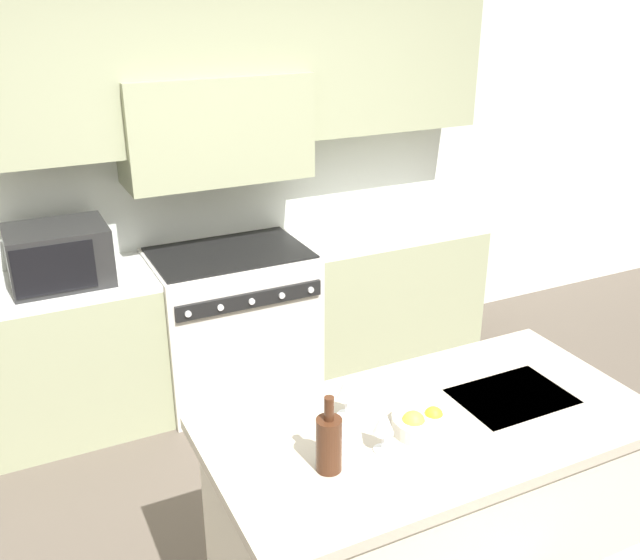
{
  "coord_description": "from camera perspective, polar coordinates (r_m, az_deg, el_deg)",
  "views": [
    {
      "loc": [
        -1.26,
        -1.93,
        2.44
      ],
      "look_at": [
        0.05,
        0.74,
        1.18
      ],
      "focal_mm": 40.0,
      "sensor_mm": 36.0,
      "label": 1
    }
  ],
  "objects": [
    {
      "name": "microwave",
      "position": [
        4.08,
        -20.18,
        1.88
      ],
      "size": [
        0.52,
        0.41,
        0.32
      ],
      "color": "black",
      "rests_on": "back_counter"
    },
    {
      "name": "back_counter",
      "position": [
        4.49,
        -7.08,
        -3.42
      ],
      "size": [
        3.46,
        0.62,
        0.91
      ],
      "color": "gray",
      "rests_on": "ground_plane"
    },
    {
      "name": "kitchen_island",
      "position": [
        3.0,
        8.41,
        -18.32
      ],
      "size": [
        1.67,
        0.85,
        0.93
      ],
      "color": "beige",
      "rests_on": "ground_plane"
    },
    {
      "name": "wine_bottle",
      "position": [
        2.4,
        0.72,
        -12.88
      ],
      "size": [
        0.09,
        0.09,
        0.28
      ],
      "color": "#422314",
      "rests_on": "kitchen_island"
    },
    {
      "name": "wine_glass_near",
      "position": [
        2.48,
        5.12,
        -11.29
      ],
      "size": [
        0.07,
        0.07,
        0.17
      ],
      "color": "white",
      "rests_on": "kitchen_island"
    },
    {
      "name": "back_cabinetry",
      "position": [
        4.35,
        -8.93,
        11.5
      ],
      "size": [
        10.0,
        0.46,
        2.7
      ],
      "color": "silver",
      "rests_on": "ground_plane"
    },
    {
      "name": "range_stove",
      "position": [
        4.47,
        -6.99,
        -3.37
      ],
      "size": [
        0.95,
        0.7,
        0.94
      ],
      "color": "beige",
      "rests_on": "ground_plane"
    },
    {
      "name": "wine_glass_far",
      "position": [
        2.66,
        2.12,
        -8.7
      ],
      "size": [
        0.07,
        0.07,
        0.17
      ],
      "color": "white",
      "rests_on": "kitchen_island"
    },
    {
      "name": "fruit_bowl",
      "position": [
        2.64,
        8.2,
        -11.23
      ],
      "size": [
        0.23,
        0.23,
        0.09
      ],
      "color": "silver",
      "rests_on": "kitchen_island"
    }
  ]
}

